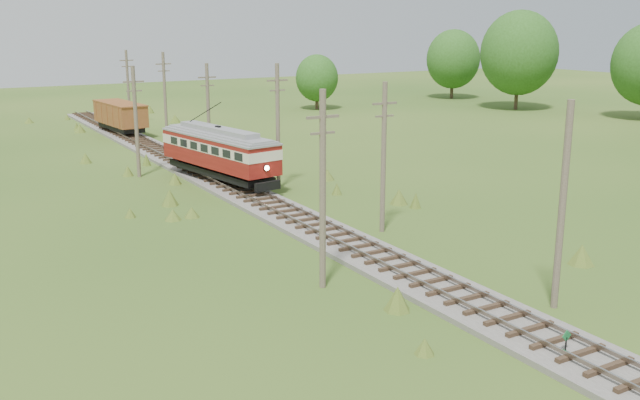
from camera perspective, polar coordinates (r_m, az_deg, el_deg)
ground at (r=27.10m, az=21.71°, el=-12.76°), size 260.00×260.00×0.00m
railbed_main at (r=53.56m, az=-7.83°, el=1.40°), size 3.60×96.00×0.57m
switch_marker at (r=27.53m, az=19.09°, el=-10.64°), size 0.45×0.06×1.08m
streetcar at (r=53.49m, az=-8.10°, el=4.02°), size 4.83×12.44×5.62m
gondola at (r=79.54m, az=-15.68°, el=6.55°), size 3.70×9.16×2.97m
gravel_pile at (r=69.15m, az=-9.01°, el=4.57°), size 3.76×3.99×1.37m
utility_pole_r_1 at (r=30.85m, az=18.81°, el=-0.55°), size 0.30×0.30×8.80m
utility_pole_r_2 at (r=40.44m, az=5.11°, el=3.50°), size 1.60×0.30×8.60m
utility_pole_r_3 at (r=51.38m, az=-3.39°, el=6.00°), size 1.60×0.30×9.00m
utility_pole_r_4 at (r=63.14m, az=-8.93°, el=7.07°), size 1.60×0.30×8.40m
utility_pole_r_5 at (r=75.43m, az=-12.30°, el=8.22°), size 1.60×0.30×8.90m
utility_pole_r_6 at (r=87.80m, az=-15.10°, el=8.76°), size 1.60×0.30×8.70m
utility_pole_l_a at (r=31.47m, az=0.22°, el=0.92°), size 1.60×0.30×9.00m
utility_pole_l_b at (r=57.00m, az=-14.51°, el=6.16°), size 1.60×0.30×8.60m
tree_right_4 at (r=103.42m, az=15.65°, el=11.26°), size 10.50×10.50×13.53m
tree_right_5 at (r=116.55m, az=10.60°, el=11.02°), size 8.40×8.40×10.82m
tree_mid_b at (r=99.99m, az=-0.25°, el=9.73°), size 5.88×5.88×7.57m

